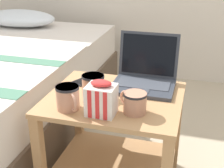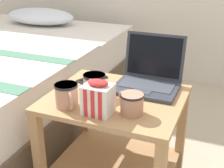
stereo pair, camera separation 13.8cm
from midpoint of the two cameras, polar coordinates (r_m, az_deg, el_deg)
The scene contains 7 objects.
bedside_table at distance 1.54m, azimuth 3.17°, elevation -8.55°, with size 0.62×0.53×0.51m.
laptop at distance 1.56m, azimuth 9.25°, elevation 1.18°, with size 0.30×0.28×0.25m.
mug_front_left at distance 1.44m, azimuth -0.40°, elevation -0.05°, with size 0.15×0.10×0.10m.
mug_front_right at distance 1.34m, azimuth -5.38°, elevation -2.01°, with size 0.12×0.12×0.10m.
mug_mid_center at distance 1.29m, azimuth 6.66°, elevation -3.47°, with size 0.13×0.10×0.09m.
snack_bag at distance 1.27m, azimuth 0.52°, elevation -2.70°, with size 0.12×0.10×0.15m.
cell_phone at distance 1.64m, azimuth -1.25°, elevation 0.88°, with size 0.13×0.17×0.01m.
Camera 2 is at (0.48, -1.22, 1.14)m, focal length 50.00 mm.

